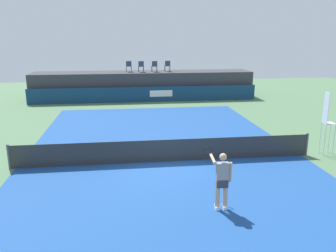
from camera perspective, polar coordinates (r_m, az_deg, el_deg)
name	(u,v)px	position (r m, az deg, el deg)	size (l,w,h in m)	color
ground_plane	(159,140)	(17.20, -1.59, -2.42)	(48.00, 48.00, 0.00)	#4C704C
court_inner	(166,161)	(14.38, -0.35, -5.92)	(12.00, 22.00, 0.00)	#1C478C
sponsor_wall	(145,94)	(27.27, -3.85, 5.28)	(18.00, 0.22, 1.20)	navy
spectator_platform	(143,85)	(28.97, -4.11, 6.83)	(18.00, 2.80, 2.20)	#38383D
spectator_chair_far_left	(129,66)	(28.81, -6.55, 9.92)	(0.45, 0.45, 0.89)	#2D3D56
spectator_chair_left	(141,66)	(28.54, -4.51, 9.92)	(0.45, 0.45, 0.89)	#2D3D56
spectator_chair_center	(154,66)	(28.64, -2.28, 9.97)	(0.48, 0.48, 0.89)	#2D3D56
spectator_chair_right	(167,65)	(28.95, -0.11, 10.04)	(0.46, 0.46, 0.89)	#2D3D56
umpire_chair	(327,119)	(16.30, 24.92, 1.00)	(0.48, 0.48, 2.76)	white
tennis_net	(166,151)	(14.22, -0.36, -4.13)	(12.40, 0.02, 0.95)	#2D2D2D
net_post_near	(9,157)	(14.83, -24.96, -4.66)	(0.10, 0.10, 1.00)	#4C4C51
net_post_far	(307,144)	(16.15, 22.07, -2.83)	(0.10, 0.10, 1.00)	#4C4C51
tennis_player	(222,179)	(10.44, 8.93, -8.66)	(0.64, 1.15, 1.77)	white
tennis_ball	(144,119)	(21.54, -4.06, 1.19)	(0.07, 0.07, 0.07)	#D8EA33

